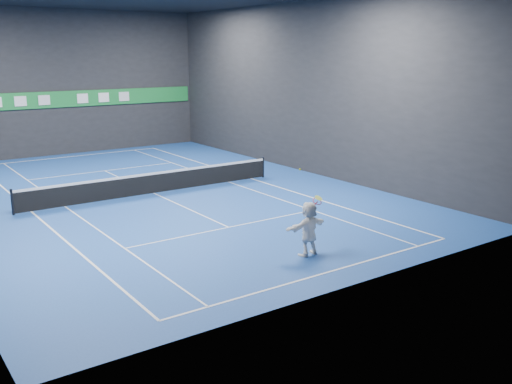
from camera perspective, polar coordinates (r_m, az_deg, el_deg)
ground at (r=26.81m, az=-10.09°, el=-0.16°), size 26.00×26.00×0.00m
wall_back at (r=38.29m, az=-18.84°, el=10.28°), size 18.00×0.10×9.00m
wall_front at (r=15.35m, az=10.46°, el=6.58°), size 18.00×0.10×9.00m
wall_right at (r=30.96m, az=5.02°, el=10.29°), size 0.10×26.00×9.00m
baseline_near at (r=17.25m, az=7.16°, el=-7.98°), size 10.98×0.08×0.01m
baseline_far at (r=37.73m, az=-17.83°, el=3.42°), size 10.98×0.08×0.01m
sideline_doubles_left at (r=25.10m, az=-21.50°, el=-1.88°), size 0.08×23.78×0.01m
sideline_doubles_right at (r=29.47m, az=-0.40°, el=1.32°), size 0.08×23.78×0.01m
sideline_singles_left at (r=25.43m, az=-18.50°, el=-1.43°), size 0.06×23.78×0.01m
sideline_singles_right at (r=28.73m, az=-2.66°, el=0.98°), size 0.06×23.78×0.01m
service_line_near at (r=21.38m, az=-2.75°, el=-3.54°), size 8.23×0.06×0.01m
service_line_far at (r=32.60m, az=-14.90°, el=2.07°), size 8.23×0.06×0.01m
center_service_line at (r=26.81m, az=-10.09°, el=-0.15°), size 0.06×12.80×0.01m
player at (r=18.34m, az=5.30°, el=-3.66°), size 1.68×0.66×1.77m
tennis_ball at (r=17.79m, az=4.42°, el=2.27°), size 0.07×0.07×0.07m
tennis_net at (r=26.69m, az=-10.14°, el=0.96°), size 12.50×0.10×1.07m
sponsor_banner at (r=38.29m, az=-18.69°, el=8.79°), size 17.64×0.11×1.00m
tennis_racket at (r=18.37m, az=6.11°, el=-1.02°), size 0.46×0.37×0.61m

